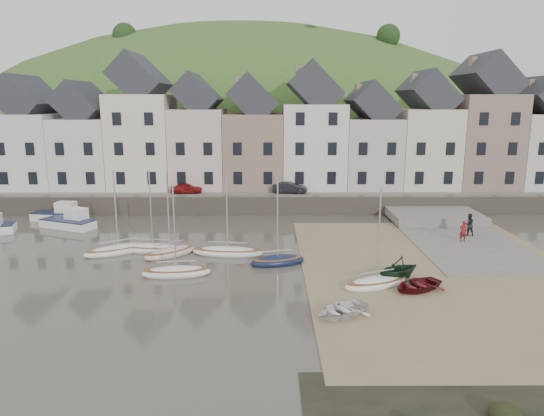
{
  "coord_description": "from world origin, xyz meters",
  "views": [
    {
      "loc": [
        -0.18,
        -30.31,
        10.95
      ],
      "look_at": [
        0.0,
        6.0,
        3.0
      ],
      "focal_mm": 32.65,
      "sensor_mm": 36.0,
      "label": 1
    }
  ],
  "objects_px": {
    "rowboat_white": "(341,310)",
    "car_right": "(290,188)",
    "rowboat_green": "(398,269)",
    "person_dark": "(469,224)",
    "rowboat_red": "(417,285)",
    "person_red": "(463,231)",
    "sailboat_0": "(118,250)",
    "car_left": "(186,188)"
  },
  "relations": [
    {
      "from": "sailboat_0",
      "to": "person_red",
      "type": "xyz_separation_m",
      "value": [
        26.18,
        2.54,
        0.69
      ]
    },
    {
      "from": "car_left",
      "to": "rowboat_green",
      "type": "bearing_deg",
      "value": -148.75
    },
    {
      "from": "rowboat_green",
      "to": "person_dark",
      "type": "height_order",
      "value": "person_dark"
    },
    {
      "from": "sailboat_0",
      "to": "car_left",
      "type": "relative_size",
      "value": 1.99
    },
    {
      "from": "car_left",
      "to": "rowboat_red",
      "type": "bearing_deg",
      "value": -149.49
    },
    {
      "from": "rowboat_green",
      "to": "person_dark",
      "type": "bearing_deg",
      "value": 111.75
    },
    {
      "from": "person_dark",
      "to": "car_left",
      "type": "distance_m",
      "value": 27.06
    },
    {
      "from": "person_red",
      "to": "sailboat_0",
      "type": "bearing_deg",
      "value": -0.83
    },
    {
      "from": "sailboat_0",
      "to": "rowboat_green",
      "type": "bearing_deg",
      "value": -17.36
    },
    {
      "from": "person_dark",
      "to": "car_left",
      "type": "height_order",
      "value": "car_left"
    },
    {
      "from": "sailboat_0",
      "to": "person_dark",
      "type": "distance_m",
      "value": 27.63
    },
    {
      "from": "car_right",
      "to": "sailboat_0",
      "type": "bearing_deg",
      "value": 145.89
    },
    {
      "from": "person_red",
      "to": "car_right",
      "type": "height_order",
      "value": "car_right"
    },
    {
      "from": "sailboat_0",
      "to": "car_left",
      "type": "height_order",
      "value": "sailboat_0"
    },
    {
      "from": "sailboat_0",
      "to": "car_left",
      "type": "xyz_separation_m",
      "value": [
        2.56,
        15.15,
        1.88
      ]
    },
    {
      "from": "car_right",
      "to": "person_red",
      "type": "bearing_deg",
      "value": -127.22
    },
    {
      "from": "rowboat_white",
      "to": "person_red",
      "type": "bearing_deg",
      "value": 105.75
    },
    {
      "from": "person_red",
      "to": "car_right",
      "type": "distance_m",
      "value": 18.18
    },
    {
      "from": "rowboat_red",
      "to": "car_left",
      "type": "distance_m",
      "value": 28.41
    },
    {
      "from": "rowboat_white",
      "to": "person_red",
      "type": "relative_size",
      "value": 1.85
    },
    {
      "from": "rowboat_white",
      "to": "car_right",
      "type": "distance_m",
      "value": 26.19
    },
    {
      "from": "rowboat_white",
      "to": "car_right",
      "type": "xyz_separation_m",
      "value": [
        -1.6,
        26.08,
        1.8
      ]
    },
    {
      "from": "rowboat_white",
      "to": "rowboat_red",
      "type": "relative_size",
      "value": 0.96
    },
    {
      "from": "rowboat_red",
      "to": "car_right",
      "type": "height_order",
      "value": "car_right"
    },
    {
      "from": "rowboat_white",
      "to": "car_right",
      "type": "height_order",
      "value": "car_right"
    },
    {
      "from": "rowboat_red",
      "to": "person_red",
      "type": "relative_size",
      "value": 1.94
    },
    {
      "from": "rowboat_green",
      "to": "rowboat_red",
      "type": "bearing_deg",
      "value": -3.62
    },
    {
      "from": "person_red",
      "to": "person_dark",
      "type": "xyz_separation_m",
      "value": [
        1.11,
        1.71,
        0.09
      ]
    },
    {
      "from": "rowboat_white",
      "to": "person_dark",
      "type": "bearing_deg",
      "value": 106.49
    },
    {
      "from": "person_dark",
      "to": "person_red",
      "type": "bearing_deg",
      "value": 56.86
    },
    {
      "from": "person_red",
      "to": "person_dark",
      "type": "bearing_deg",
      "value": -129.53
    },
    {
      "from": "rowboat_green",
      "to": "person_red",
      "type": "distance_m",
      "value": 11.13
    },
    {
      "from": "sailboat_0",
      "to": "car_right",
      "type": "distance_m",
      "value": 20.15
    },
    {
      "from": "person_red",
      "to": "car_right",
      "type": "bearing_deg",
      "value": -50.44
    },
    {
      "from": "rowboat_red",
      "to": "rowboat_white",
      "type": "bearing_deg",
      "value": -84.16
    },
    {
      "from": "person_dark",
      "to": "rowboat_red",
      "type": "bearing_deg",
      "value": 56.95
    },
    {
      "from": "rowboat_green",
      "to": "sailboat_0",
      "type": "bearing_deg",
      "value": -136.31
    },
    {
      "from": "sailboat_0",
      "to": "rowboat_green",
      "type": "height_order",
      "value": "sailboat_0"
    },
    {
      "from": "sailboat_0",
      "to": "person_dark",
      "type": "height_order",
      "value": "sailboat_0"
    },
    {
      "from": "sailboat_0",
      "to": "rowboat_green",
      "type": "relative_size",
      "value": 2.12
    },
    {
      "from": "person_red",
      "to": "car_right",
      "type": "xyz_separation_m",
      "value": [
        -13.03,
        12.61,
        1.23
      ]
    },
    {
      "from": "person_dark",
      "to": "car_right",
      "type": "height_order",
      "value": "car_right"
    }
  ]
}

